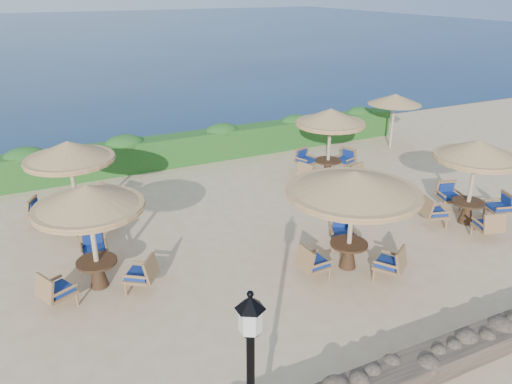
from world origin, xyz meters
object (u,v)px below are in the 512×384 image
cafe_set_1 (353,196)px  cafe_set_3 (71,167)px  cafe_set_0 (90,217)px  cafe_set_4 (330,133)px  extra_parasol (395,99)px  cafe_set_2 (474,170)px

cafe_set_1 → cafe_set_3: (-5.91, 5.60, -0.15)m
cafe_set_0 → cafe_set_3: bearing=89.5°
cafe_set_1 → cafe_set_4: bearing=61.1°
extra_parasol → cafe_set_4: bearing=-157.4°
cafe_set_3 → cafe_set_0: bearing=-90.5°
cafe_set_0 → cafe_set_1: 6.24m
cafe_set_2 → cafe_set_3: 11.83m
cafe_set_2 → cafe_set_4: 5.36m
cafe_set_4 → extra_parasol: bearing=22.6°
cafe_set_1 → cafe_set_4: same height
extra_parasol → cafe_set_1: bearing=-135.6°
cafe_set_0 → cafe_set_2: same height
cafe_set_0 → cafe_set_1: same height
extra_parasol → cafe_set_0: (-13.67, -5.67, -0.32)m
cafe_set_3 → cafe_set_4: 9.02m
cafe_set_0 → extra_parasol: bearing=22.5°
extra_parasol → cafe_set_4: cafe_set_4 is taller
extra_parasol → cafe_set_0: 14.80m
extra_parasol → cafe_set_0: bearing=-157.5°
cafe_set_3 → cafe_set_4: (9.02, 0.05, -0.11)m
cafe_set_2 → cafe_set_4: size_ratio=1.00×
cafe_set_0 → cafe_set_4: same height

